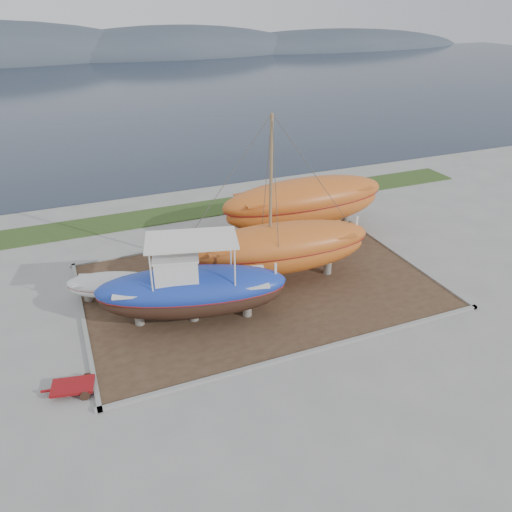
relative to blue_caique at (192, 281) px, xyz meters
name	(u,v)px	position (x,y,z in m)	size (l,w,h in m)	color
ground	(292,326)	(4.15, -2.25, -2.20)	(140.00, 140.00, 0.00)	gray
dirt_patch	(260,286)	(4.15, 1.75, -2.17)	(18.00, 12.00, 0.06)	#422D1E
curb_frame	(260,285)	(4.15, 1.75, -2.12)	(18.60, 12.60, 0.15)	gray
grass_strip	(198,210)	(4.15, 13.25, -2.16)	(44.00, 3.00, 0.08)	#284219
sea	(102,92)	(4.15, 67.75, -2.20)	(260.00, 100.00, 0.04)	#1B2636
mountain_ridge	(74,57)	(4.15, 122.75, -2.20)	(200.00, 36.00, 20.00)	#333D49
blue_caique	(192,281)	(0.00, 0.00, 0.00)	(8.90, 2.78, 4.28)	#1C3AAF
white_dinghy	(114,288)	(-3.25, 3.29, -1.45)	(4.61, 1.73, 1.39)	silver
orange_sailboat	(280,204)	(5.28, 1.80, 2.38)	(10.06, 2.97, 9.03)	#C15A1D
orange_bare_hull	(304,208)	(9.30, 6.65, -0.33)	(11.05, 3.32, 3.62)	#C15A1D
red_trailer	(73,388)	(-5.78, -2.88, -2.03)	(2.42, 1.21, 0.34)	maroon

